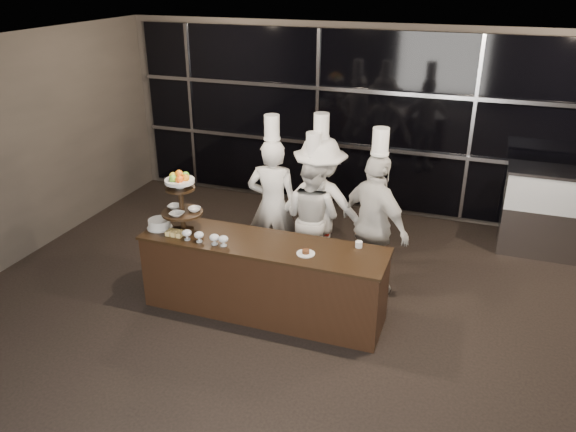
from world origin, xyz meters
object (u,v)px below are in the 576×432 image
(buffet_counter, at_px, (263,277))
(display_stand, at_px, (181,197))
(chef_c, at_px, (319,206))
(layer_cake, at_px, (159,224))
(chef_a, at_px, (273,204))
(chef_d, at_px, (375,225))
(chef_b, at_px, (312,216))
(display_case, at_px, (556,209))

(buffet_counter, relative_size, display_stand, 3.81)
(buffet_counter, height_order, chef_c, chef_c)
(display_stand, distance_m, chef_c, 1.82)
(layer_cake, xyz_separation_m, chef_a, (1.01, 1.10, -0.04))
(buffet_counter, height_order, chef_d, chef_d)
(buffet_counter, bearing_deg, chef_b, 76.35)
(display_stand, distance_m, chef_a, 1.34)
(buffet_counter, relative_size, chef_b, 1.47)
(buffet_counter, height_order, display_stand, display_stand)
(layer_cake, bearing_deg, chef_d, 21.18)
(display_case, relative_size, chef_d, 0.66)
(layer_cake, bearing_deg, buffet_counter, 2.22)
(chef_b, bearing_deg, layer_cake, -144.30)
(display_case, bearing_deg, chef_d, -139.16)
(display_stand, bearing_deg, chef_d, 22.66)
(display_stand, height_order, layer_cake, display_stand)
(display_case, distance_m, chef_a, 3.94)
(display_case, bearing_deg, chef_b, -150.71)
(layer_cake, height_order, chef_d, chef_d)
(display_stand, height_order, display_case, display_stand)
(buffet_counter, distance_m, chef_b, 1.15)
(display_stand, height_order, chef_d, chef_d)
(layer_cake, xyz_separation_m, chef_d, (2.39, 0.93, -0.05))
(display_case, distance_m, chef_c, 3.35)
(chef_a, distance_m, chef_c, 0.61)
(display_case, xyz_separation_m, chef_a, (-3.55, -1.70, 0.24))
(display_stand, relative_size, chef_b, 0.39)
(chef_a, distance_m, chef_b, 0.54)
(buffet_counter, distance_m, chef_a, 1.18)
(layer_cake, bearing_deg, chef_b, 35.70)
(buffet_counter, relative_size, display_case, 2.02)
(chef_c, relative_size, chef_d, 1.01)
(buffet_counter, xyz_separation_m, display_case, (3.27, 2.75, 0.22))
(display_stand, height_order, chef_a, chef_a)
(display_case, height_order, chef_a, chef_a)
(layer_cake, relative_size, chef_c, 0.14)
(display_stand, xyz_separation_m, chef_b, (1.26, 1.06, -0.51))
(layer_cake, distance_m, chef_a, 1.50)
(chef_a, height_order, chef_b, chef_a)
(buffet_counter, xyz_separation_m, layer_cake, (-1.29, -0.05, 0.51))
(chef_b, bearing_deg, buffet_counter, -103.65)
(buffet_counter, distance_m, display_stand, 1.33)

